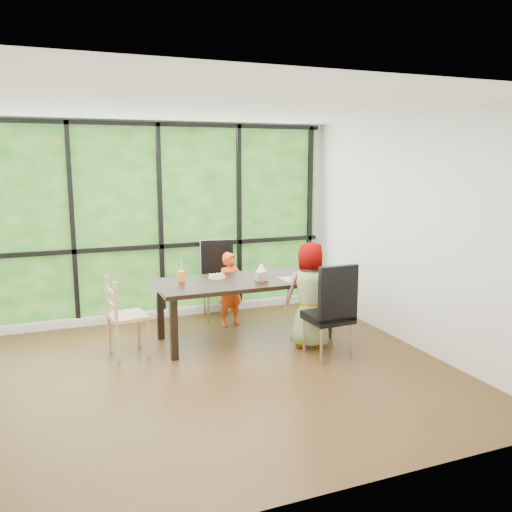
% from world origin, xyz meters
% --- Properties ---
extents(ground, '(5.00, 5.00, 0.00)m').
position_xyz_m(ground, '(0.00, 0.00, 0.00)').
color(ground, black).
rests_on(ground, ground).
extents(back_wall, '(5.00, 0.00, 5.00)m').
position_xyz_m(back_wall, '(0.00, 2.25, 1.35)').
color(back_wall, silver).
rests_on(back_wall, ground).
extents(foliage_backdrop, '(4.80, 0.02, 2.65)m').
position_xyz_m(foliage_backdrop, '(0.00, 2.23, 1.35)').
color(foliage_backdrop, '#174D14').
rests_on(foliage_backdrop, back_wall).
extents(window_mullions, '(4.80, 0.06, 2.65)m').
position_xyz_m(window_mullions, '(0.00, 2.19, 1.35)').
color(window_mullions, black).
rests_on(window_mullions, back_wall).
extents(window_sill, '(4.80, 0.12, 0.10)m').
position_xyz_m(window_sill, '(0.00, 2.15, 0.05)').
color(window_sill, silver).
rests_on(window_sill, ground).
extents(dining_table, '(2.19, 0.99, 0.75)m').
position_xyz_m(dining_table, '(0.75, 0.86, 0.38)').
color(dining_table, black).
rests_on(dining_table, ground).
extents(chair_window_leather, '(0.52, 0.52, 1.08)m').
position_xyz_m(chair_window_leather, '(0.71, 1.79, 0.54)').
color(chair_window_leather, black).
rests_on(chair_window_leather, ground).
extents(chair_interior_leather, '(0.47, 0.47, 1.08)m').
position_xyz_m(chair_interior_leather, '(1.39, -0.05, 0.54)').
color(chair_interior_leather, black).
rests_on(chair_interior_leather, ground).
extents(chair_end_beech, '(0.45, 0.47, 0.90)m').
position_xyz_m(chair_end_beech, '(-0.68, 0.84, 0.45)').
color(chair_end_beech, tan).
rests_on(chair_end_beech, ground).
extents(child_toddler, '(0.40, 0.30, 0.99)m').
position_xyz_m(child_toddler, '(0.75, 1.42, 0.49)').
color(child_toddler, '#EC4911').
rests_on(child_toddler, ground).
extents(child_older, '(0.71, 0.58, 1.25)m').
position_xyz_m(child_older, '(1.38, 0.33, 0.63)').
color(child_older, slate).
rests_on(child_older, ground).
extents(placemat, '(0.44, 0.32, 0.01)m').
position_xyz_m(placemat, '(1.36, 0.64, 0.75)').
color(placemat, tan).
rests_on(placemat, dining_table).
extents(plate_far, '(0.21, 0.21, 0.01)m').
position_xyz_m(plate_far, '(0.45, 1.07, 0.76)').
color(plate_far, white).
rests_on(plate_far, dining_table).
extents(plate_near, '(0.22, 0.22, 0.01)m').
position_xyz_m(plate_near, '(1.36, 0.64, 0.76)').
color(plate_near, white).
rests_on(plate_near, dining_table).
extents(orange_cup, '(0.08, 0.08, 0.13)m').
position_xyz_m(orange_cup, '(-0.01, 1.03, 0.81)').
color(orange_cup, orange).
rests_on(orange_cup, dining_table).
extents(green_cup, '(0.07, 0.07, 0.10)m').
position_xyz_m(green_cup, '(1.62, 0.59, 0.80)').
color(green_cup, '#5ABB36').
rests_on(green_cup, dining_table).
extents(tissue_box, '(0.13, 0.13, 0.11)m').
position_xyz_m(tissue_box, '(0.91, 0.74, 0.80)').
color(tissue_box, tan).
rests_on(tissue_box, dining_table).
extents(crepe_rolls_far, '(0.20, 0.12, 0.04)m').
position_xyz_m(crepe_rolls_far, '(0.45, 1.07, 0.78)').
color(crepe_rolls_far, tan).
rests_on(crepe_rolls_far, plate_far).
extents(crepe_rolls_near, '(0.15, 0.12, 0.04)m').
position_xyz_m(crepe_rolls_near, '(1.36, 0.64, 0.78)').
color(crepe_rolls_near, tan).
rests_on(crepe_rolls_near, plate_near).
extents(straw_white, '(0.01, 0.04, 0.20)m').
position_xyz_m(straw_white, '(-0.01, 1.03, 0.92)').
color(straw_white, white).
rests_on(straw_white, orange_cup).
extents(straw_pink, '(0.01, 0.04, 0.20)m').
position_xyz_m(straw_pink, '(1.62, 0.59, 0.89)').
color(straw_pink, pink).
rests_on(straw_pink, green_cup).
extents(tissue, '(0.12, 0.12, 0.11)m').
position_xyz_m(tissue, '(0.91, 0.74, 0.91)').
color(tissue, white).
rests_on(tissue, tissue_box).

